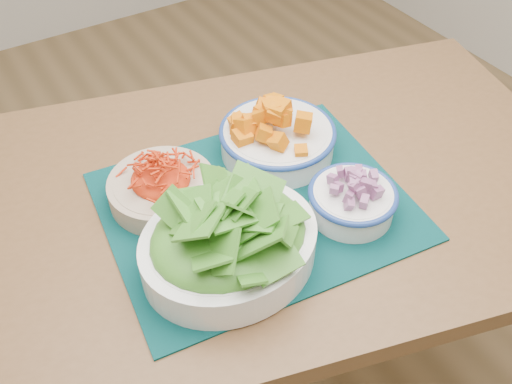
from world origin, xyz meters
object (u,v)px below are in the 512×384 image
at_px(placemat, 256,205).
at_px(lettuce_bowl, 229,236).
at_px(table, 292,222).
at_px(carrot_bowl, 161,184).
at_px(squash_bowl, 278,131).
at_px(onion_bowl, 353,197).

distance_m(placemat, lettuce_bowl, 0.14).
height_order(table, lettuce_bowl, lettuce_bowl).
height_order(table, carrot_bowl, carrot_bowl).
bearing_deg(lettuce_bowl, placemat, 35.73).
bearing_deg(carrot_bowl, placemat, -37.53).
bearing_deg(carrot_bowl, squash_bowl, 0.00).
distance_m(table, lettuce_bowl, 0.28).
relative_size(table, carrot_bowl, 5.61).
relative_size(squash_bowl, onion_bowl, 1.39).
distance_m(table, carrot_bowl, 0.28).
height_order(table, squash_bowl, squash_bowl).
height_order(lettuce_bowl, onion_bowl, lettuce_bowl).
bearing_deg(onion_bowl, carrot_bowl, 142.11).
xyz_separation_m(squash_bowl, onion_bowl, (0.02, -0.19, -0.01)).
distance_m(lettuce_bowl, onion_bowl, 0.22).
bearing_deg(placemat, squash_bowl, 48.75).
bearing_deg(onion_bowl, table, 103.62).
xyz_separation_m(table, carrot_bowl, (-0.22, 0.07, 0.15)).
height_order(carrot_bowl, onion_bowl, onion_bowl).
bearing_deg(squash_bowl, placemat, -137.57).
distance_m(placemat, onion_bowl, 0.16).
bearing_deg(lettuce_bowl, table, 24.25).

